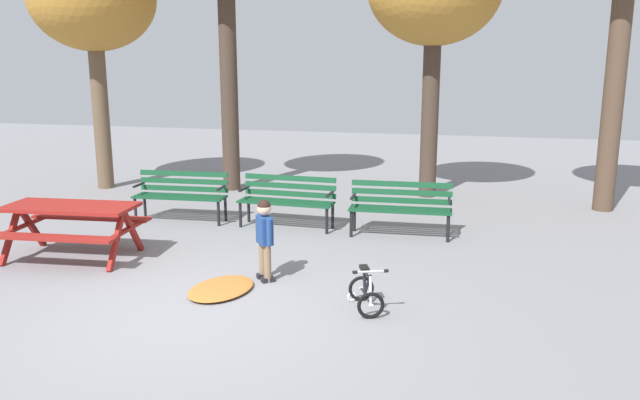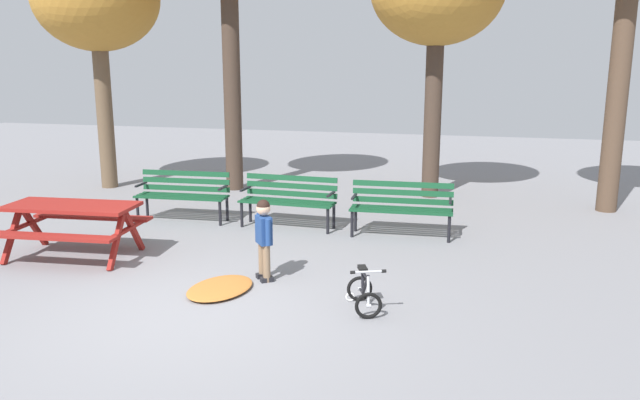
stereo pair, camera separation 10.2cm
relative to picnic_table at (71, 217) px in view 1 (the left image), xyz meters
name	(u,v)px [view 1 (the left image)]	position (x,y,z in m)	size (l,w,h in m)	color
ground	(189,312)	(2.44, -1.42, -0.59)	(36.00, 36.00, 0.00)	gray
picnic_table	(71,217)	(0.00, 0.00, 0.00)	(1.91, 1.50, 0.79)	maroon
park_bench_far_left	(182,192)	(0.53, 2.34, -0.08)	(1.63, 0.56, 0.85)	#144728
park_bench_left	(288,197)	(2.44, 2.37, -0.08)	(1.62, 0.52, 0.85)	#144728
park_bench_right	(401,204)	(4.33, 2.29, -0.08)	(1.62, 0.53, 0.85)	#144728
child_standing	(265,233)	(2.93, -0.22, 0.02)	(0.29, 0.33, 1.05)	#7F664C
kids_bicycle	(366,292)	(4.33, -0.86, -0.39)	(0.52, 0.63, 0.54)	black
leaf_pile	(221,288)	(2.53, -0.72, -0.56)	(0.98, 0.69, 0.07)	#B26B2D
tree_far_left	(92,0)	(-2.42, 4.61, 3.36)	(2.60, 2.60, 5.12)	brown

